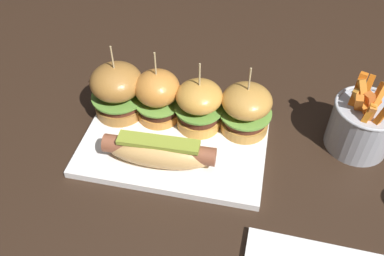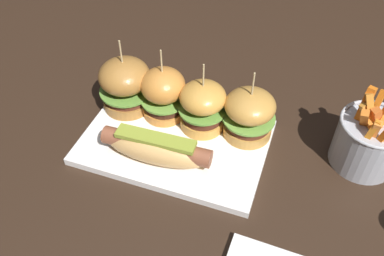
% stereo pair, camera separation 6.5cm
% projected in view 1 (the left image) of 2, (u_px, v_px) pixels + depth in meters
% --- Properties ---
extents(ground_plane, '(3.00, 3.00, 0.00)m').
position_uv_depth(ground_plane, '(174.00, 146.00, 0.75)').
color(ground_plane, black).
extents(platter_main, '(0.33, 0.22, 0.01)m').
position_uv_depth(platter_main, '(174.00, 144.00, 0.74)').
color(platter_main, white).
rests_on(platter_main, ground).
extents(hot_dog, '(0.19, 0.06, 0.05)m').
position_uv_depth(hot_dog, '(159.00, 151.00, 0.68)').
color(hot_dog, tan).
rests_on(hot_dog, platter_main).
extents(slider_far_left, '(0.10, 0.10, 0.15)m').
position_uv_depth(slider_far_left, '(118.00, 90.00, 0.76)').
color(slider_far_left, '#A66F32').
rests_on(slider_far_left, platter_main).
extents(slider_center_left, '(0.09, 0.09, 0.15)m').
position_uv_depth(slider_center_left, '(158.00, 96.00, 0.75)').
color(slider_center_left, '#CC8035').
rests_on(slider_center_left, platter_main).
extents(slider_center_right, '(0.09, 0.09, 0.14)m').
position_uv_depth(slider_center_right, '(199.00, 105.00, 0.73)').
color(slider_center_right, gold).
rests_on(slider_center_right, platter_main).
extents(slider_far_right, '(0.10, 0.10, 0.14)m').
position_uv_depth(slider_far_right, '(246.00, 109.00, 0.73)').
color(slider_far_right, '#C1893C').
rests_on(slider_far_right, platter_main).
extents(fries_bucket, '(0.12, 0.12, 0.15)m').
position_uv_depth(fries_bucket, '(362.00, 125.00, 0.72)').
color(fries_bucket, '#A8AAB2').
rests_on(fries_bucket, ground).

